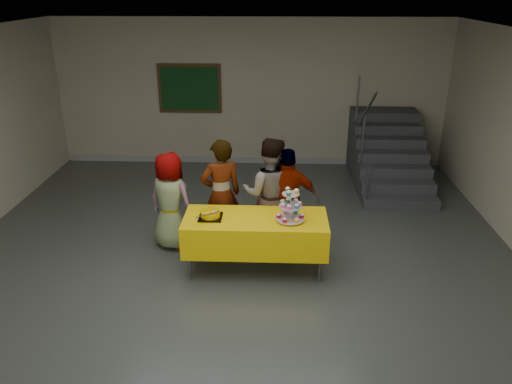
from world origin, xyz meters
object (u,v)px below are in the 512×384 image
(schoolchild_c, at_px, (270,194))
(staircase, at_px, (386,156))
(bear_cake, at_px, (210,214))
(schoolchild_d, at_px, (288,201))
(schoolchild_b, at_px, (221,195))
(noticeboard, at_px, (190,89))
(bake_table, at_px, (255,232))
(cupcake_stand, at_px, (290,208))
(schoolchild_a, at_px, (171,201))

(schoolchild_c, relative_size, staircase, 0.69)
(bear_cake, bearing_deg, schoolchild_d, 30.94)
(schoolchild_b, xyz_separation_m, schoolchild_d, (0.95, -0.05, -0.05))
(bear_cake, relative_size, noticeboard, 0.28)
(schoolchild_b, height_order, noticeboard, noticeboard)
(schoolchild_b, xyz_separation_m, noticeboard, (-1.02, 3.68, 0.78))
(bake_table, xyz_separation_m, schoolchild_c, (0.17, 0.68, 0.27))
(staircase, bearing_deg, schoolchild_b, -135.88)
(bake_table, height_order, schoolchild_d, schoolchild_d)
(bear_cake, bearing_deg, schoolchild_b, 84.09)
(bear_cake, bearing_deg, cupcake_stand, -2.18)
(noticeboard, bearing_deg, cupcake_stand, -65.70)
(bake_table, distance_m, schoolchild_c, 0.75)
(schoolchild_a, distance_m, schoolchild_c, 1.42)
(bear_cake, distance_m, schoolchild_d, 1.19)
(schoolchild_d, bearing_deg, schoolchild_c, -24.72)
(schoolchild_a, bearing_deg, noticeboard, -61.88)
(bear_cake, bearing_deg, schoolchild_c, 42.89)
(schoolchild_c, relative_size, noticeboard, 1.27)
(bear_cake, xyz_separation_m, noticeboard, (-0.95, 4.35, 0.77))
(schoolchild_b, bearing_deg, schoolchild_a, -19.31)
(staircase, bearing_deg, schoolchild_a, -141.79)
(schoolchild_a, distance_m, schoolchild_b, 0.73)
(cupcake_stand, height_order, schoolchild_b, schoolchild_b)
(bear_cake, bearing_deg, staircase, 49.46)
(bake_table, xyz_separation_m, staircase, (2.42, 3.49, -0.07))
(schoolchild_b, bearing_deg, bear_cake, 62.04)
(cupcake_stand, bearing_deg, schoolchild_c, 110.40)
(bake_table, height_order, bear_cake, bear_cake)
(bake_table, relative_size, cupcake_stand, 4.22)
(schoolchild_d, height_order, staircase, staircase)
(cupcake_stand, distance_m, staircase, 4.09)
(schoolchild_d, bearing_deg, bake_table, 47.86)
(schoolchild_b, distance_m, staircase, 4.10)
(schoolchild_a, relative_size, noticeboard, 1.11)
(cupcake_stand, relative_size, schoolchild_b, 0.27)
(bake_table, height_order, schoolchild_b, schoolchild_b)
(bear_cake, height_order, staircase, staircase)
(bake_table, relative_size, staircase, 0.78)
(schoolchild_a, xyz_separation_m, schoolchild_d, (1.68, -0.02, 0.04))
(bake_table, xyz_separation_m, schoolchild_d, (0.44, 0.59, 0.21))
(cupcake_stand, relative_size, schoolchild_c, 0.27)
(noticeboard, bearing_deg, schoolchild_c, -64.93)
(schoolchild_b, height_order, schoolchild_d, schoolchild_b)
(cupcake_stand, bearing_deg, schoolchild_b, 143.85)
(cupcake_stand, distance_m, schoolchild_b, 1.20)
(schoolchild_c, relative_size, schoolchild_d, 1.08)
(bear_cake, xyz_separation_m, schoolchild_c, (0.76, 0.70, -0.00))
(schoolchild_a, xyz_separation_m, schoolchild_c, (1.41, 0.07, 0.10))
(bake_table, height_order, schoolchild_c, schoolchild_c)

